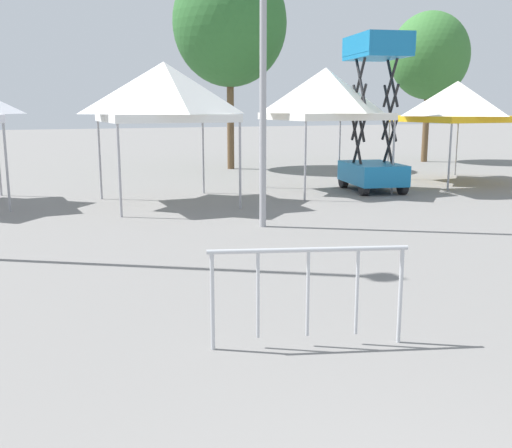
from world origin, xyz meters
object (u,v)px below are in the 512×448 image
object	(u,v)px
canopy_tent_behind_center	(325,94)
tree_behind_tents_center	(430,56)
canopy_tent_behind_right	(457,102)
scissor_lift	(373,146)
tree_behind_tents_left	(230,23)
canopy_tent_right_of_center	(164,92)
crowd_barrier_near_person	(308,278)

from	to	relation	value
canopy_tent_behind_center	tree_behind_tents_center	world-z (taller)	tree_behind_tents_center
canopy_tent_behind_right	scissor_lift	xyz separation A→B (m)	(-3.72, -0.78, -1.33)
scissor_lift	tree_behind_tents_left	distance (m)	9.05
canopy_tent_right_of_center	tree_behind_tents_left	distance (m)	9.45
canopy_tent_right_of_center	tree_behind_tents_left	world-z (taller)	tree_behind_tents_left
tree_behind_tents_center	tree_behind_tents_left	world-z (taller)	tree_behind_tents_left
canopy_tent_right_of_center	tree_behind_tents_left	size ratio (longest dim) A/B	0.44
canopy_tent_behind_center	scissor_lift	bearing A→B (deg)	-23.82
canopy_tent_behind_right	scissor_lift	distance (m)	4.03
tree_behind_tents_left	crowd_barrier_near_person	bearing A→B (deg)	-108.11
tree_behind_tents_center	tree_behind_tents_left	bearing A→B (deg)	177.01
scissor_lift	tree_behind_tents_center	world-z (taller)	tree_behind_tents_center
crowd_barrier_near_person	canopy_tent_right_of_center	bearing A→B (deg)	83.89
canopy_tent_right_of_center	tree_behind_tents_left	xyz separation A→B (m)	(4.67, 7.70, 2.84)
canopy_tent_right_of_center	tree_behind_tents_center	xyz separation A→B (m)	(14.03, 7.21, 1.86)
canopy_tent_behind_center	canopy_tent_right_of_center	bearing A→B (deg)	-173.92
scissor_lift	tree_behind_tents_center	distance (m)	11.15
canopy_tent_behind_center	crowd_barrier_near_person	bearing A→B (deg)	-120.21
canopy_tent_behind_center	tree_behind_tents_left	size ratio (longest dim) A/B	0.44
scissor_lift	tree_behind_tents_left	world-z (taller)	tree_behind_tents_left
canopy_tent_right_of_center	canopy_tent_behind_center	size ratio (longest dim) A/B	1.00
canopy_tent_behind_center	tree_behind_tents_center	bearing A→B (deg)	36.38
canopy_tent_behind_right	canopy_tent_right_of_center	bearing A→B (deg)	-175.88
tree_behind_tents_center	tree_behind_tents_left	distance (m)	9.42
crowd_barrier_near_person	tree_behind_tents_center	bearing A→B (deg)	48.43
canopy_tent_right_of_center	canopy_tent_behind_right	distance (m)	10.05
crowd_barrier_near_person	tree_behind_tents_left	bearing A→B (deg)	71.89
canopy_tent_right_of_center	canopy_tent_behind_right	xyz separation A→B (m)	(10.02, 0.72, -0.20)
scissor_lift	tree_behind_tents_center	size ratio (longest dim) A/B	0.68
tree_behind_tents_center	canopy_tent_right_of_center	bearing A→B (deg)	-152.80
tree_behind_tents_left	tree_behind_tents_center	bearing A→B (deg)	-2.99
scissor_lift	tree_behind_tents_left	bearing A→B (deg)	101.78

